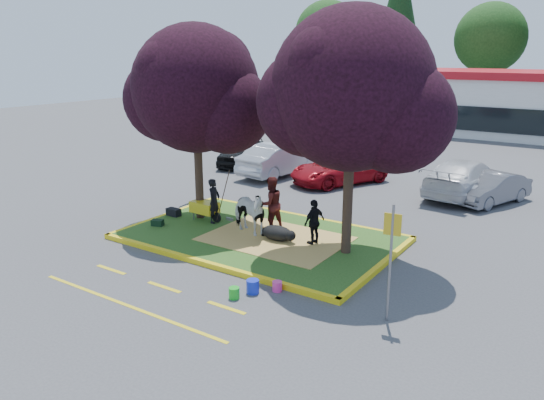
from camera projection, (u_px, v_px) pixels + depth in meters
The scene contains 32 objects.
ground at pixel (260, 240), 16.73m from camera, with size 90.00×90.00×0.00m, color #424244.
median_island at pixel (260, 237), 16.71m from camera, with size 8.00×5.00×0.15m, color #244F18.
curb_near at pixel (206, 264), 14.64m from camera, with size 8.30×0.16×0.15m, color yellow.
curb_far at pixel (301, 217), 18.77m from camera, with size 8.30×0.16×0.15m, color yellow.
curb_left at pixel (166, 216), 18.89m from camera, with size 0.16×5.30×0.15m, color yellow.
curb_right at pixel (381, 265), 14.53m from camera, with size 0.16×5.30×0.15m, color yellow.
straw_bedding at pixel (275, 239), 16.37m from camera, with size 4.20×3.00×0.01m, color #D6AD58.
tree_purple_left at pixel (196, 95), 17.33m from camera, with size 5.06×4.20×6.51m.
tree_purple_right at pixel (352, 97), 14.07m from camera, with size 5.30×4.40×6.82m.
fire_lane_stripe_a at pixel (111, 270), 14.44m from camera, with size 1.10×0.12×0.01m, color yellow.
fire_lane_stripe_b at pixel (164, 287), 13.37m from camera, with size 1.10×0.12×0.01m, color yellow.
fire_lane_stripe_c at pixel (226, 308), 12.30m from camera, with size 1.10×0.12×0.01m, color yellow.
fire_lane_long at pixel (127, 305), 12.41m from camera, with size 6.00×0.10×0.01m, color yellow.
retail_building at pixel (509, 102), 37.45m from camera, with size 20.40×8.40×4.40m.
treeline at pixel (530, 26), 44.07m from camera, with size 46.58×7.80×14.63m.
cow at pixel (247, 212), 16.65m from camera, with size 0.78×1.71×1.44m, color white.
calf at pixel (277, 233), 16.19m from camera, with size 1.06×0.60×0.46m, color black.
handler at pixel (214, 201), 17.76m from camera, with size 0.55×0.36×1.50m, color black.
visitor_a at pixel (271, 204), 16.94m from camera, with size 0.86×0.67×1.77m, color #4C1815.
visitor_b at pixel (314, 222), 15.76m from camera, with size 0.81×0.34×1.39m, color black.
wheelbarrow at pixel (205, 207), 18.10m from camera, with size 1.70×0.60×0.64m.
gear_bag_dark at pixel (174, 212), 18.64m from camera, with size 0.51×0.28×0.26m, color black.
gear_bag_green at pixel (157, 223), 17.57m from camera, with size 0.38×0.24×0.20m, color black.
sign_post at pixel (391, 250), 11.27m from camera, with size 0.37×0.08×2.67m.
bucket_green at pixel (234, 293), 12.74m from camera, with size 0.26×0.26×0.28m, color green.
bucket_pink at pixel (277, 286), 13.12m from camera, with size 0.24×0.24×0.26m, color #FC3899.
bucket_blue at pixel (253, 286), 13.02m from camera, with size 0.32×0.32×0.34m, color #192ECF.
car_black at pixel (242, 150), 27.64m from camera, with size 1.75×4.36×1.49m, color black.
car_silver at pixel (280, 159), 25.23m from camera, with size 1.63×4.68×1.54m, color #AFB1B7.
car_red at pixel (339, 169), 23.71m from camera, with size 2.10×4.56×1.27m, color #9E0D16.
car_white at pixel (465, 178), 21.66m from camera, with size 2.10×5.16×1.50m, color silver.
car_grey at pixel (492, 189), 20.56m from camera, with size 1.26×3.61×1.19m, color #595A61.
Camera 1 is at (9.07, -12.89, 5.76)m, focal length 35.00 mm.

